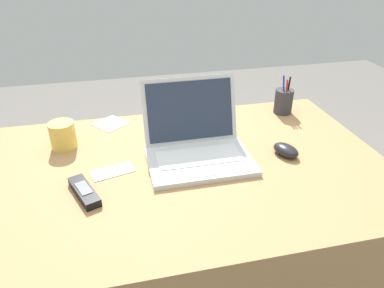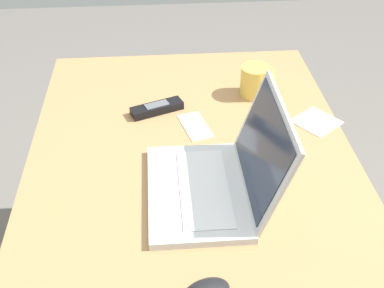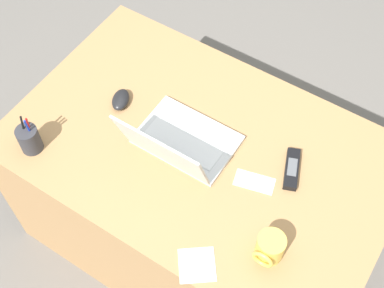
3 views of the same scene
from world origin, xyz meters
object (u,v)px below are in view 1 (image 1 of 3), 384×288
Objects in this scene: computer_mouse at (286,150)px; coffee_mug_white at (63,135)px; pen_holder at (284,101)px; cordless_phone at (84,192)px; laptop at (197,144)px.

coffee_mug_white reaches higher than computer_mouse.
coffee_mug_white is at bearing -173.72° from pen_holder.
coffee_mug_white is 0.60× the size of pen_holder.
cordless_phone is 0.89m from pen_holder.
pen_holder is at bearing 44.70° from computer_mouse.
coffee_mug_white is at bearing 140.90° from computer_mouse.
laptop is 0.39m from cordless_phone.
pen_holder is (0.87, 0.10, 0.00)m from coffee_mug_white.
cordless_phone is (-0.66, -0.08, -0.01)m from computer_mouse.
computer_mouse is 0.59× the size of pen_holder.
pen_holder reaches higher than cordless_phone.
laptop is 0.30m from computer_mouse.
computer_mouse is 0.61× the size of cordless_phone.
cordless_phone is at bearing -76.33° from coffee_mug_white.
laptop reaches higher than pen_holder.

